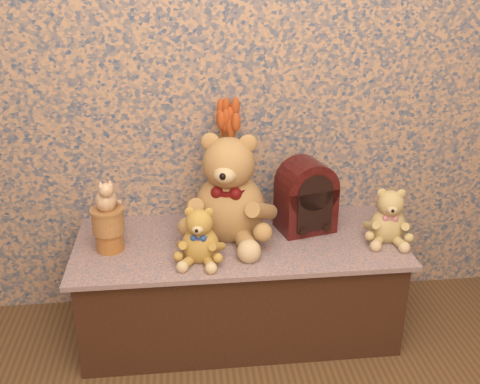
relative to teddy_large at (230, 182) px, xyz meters
The scene contains 10 objects.
display_shelf 0.47m from the teddy_large, 58.65° to the right, with size 1.36×0.59×0.44m, color #3A5477.
teddy_large is the anchor object (origin of this frame).
teddy_medium 0.26m from the teddy_large, 124.75° to the right, with size 0.19×0.23×0.24m, color #B58833, non-canonical shape.
teddy_small 0.67m from the teddy_large, ahead, with size 0.20×0.24×0.25m, color tan, non-canonical shape.
cathedral_radio 0.34m from the teddy_large, ahead, with size 0.23×0.17×0.32m, color #370A0A, non-canonical shape.
ceramic_vase 0.19m from the teddy_large, 95.41° to the left, with size 0.12×0.12×0.20m, color tan.
dried_stalks 0.19m from the teddy_large, 95.41° to the left, with size 0.20×0.20×0.38m, color #BD491E, non-canonical shape.
biscuit_tin_lower 0.54m from the teddy_large, behind, with size 0.11×0.11×0.08m, color gold.
biscuit_tin_upper 0.51m from the teddy_large, behind, with size 0.13×0.13×0.10m, color #DFB361.
cat_figurine 0.50m from the teddy_large, behind, with size 0.10×0.11×0.14m, color silver, non-canonical shape.
Camera 1 is at (-0.22, -0.85, 1.54)m, focal length 41.81 mm.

